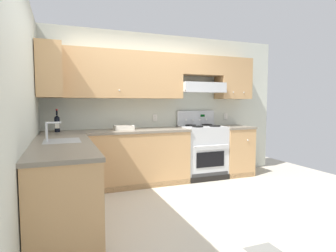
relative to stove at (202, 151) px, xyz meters
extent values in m
plane|color=#B2AA99|center=(-1.12, -1.25, -0.48)|extent=(7.04, 7.04, 0.00)
cube|color=beige|center=(-0.66, 0.37, 0.80)|extent=(4.68, 0.12, 2.55)
cube|color=tan|center=(-1.50, 0.13, 1.32)|extent=(2.20, 0.34, 0.76)
cube|color=tan|center=(0.72, 0.13, 1.32)|extent=(0.63, 0.34, 0.76)
cube|color=tan|center=(0.00, 0.13, 1.53)|extent=(0.80, 0.34, 0.34)
cube|color=#B7BABC|center=(0.00, 0.09, 1.14)|extent=(0.80, 0.46, 0.17)
cube|color=#B7BABC|center=(0.00, -0.13, 1.07)|extent=(0.80, 0.03, 0.04)
sphere|color=silver|center=(-1.50, -0.05, 1.06)|extent=(0.02, 0.02, 0.02)
sphere|color=silver|center=(0.60, -0.05, 1.06)|extent=(0.02, 0.02, 0.02)
sphere|color=silver|center=(0.83, -0.05, 1.06)|extent=(0.02, 0.02, 0.02)
cube|color=silver|center=(-0.80, 0.29, 0.60)|extent=(0.08, 0.01, 0.12)
cube|color=silver|center=(-0.80, 0.29, 0.62)|extent=(0.03, 0.00, 0.03)
cube|color=silver|center=(-0.80, 0.29, 0.58)|extent=(0.03, 0.00, 0.03)
cube|color=silver|center=(0.67, 0.29, 0.60)|extent=(0.08, 0.01, 0.12)
cube|color=silver|center=(0.67, 0.29, 0.62)|extent=(0.03, 0.00, 0.03)
cube|color=silver|center=(0.67, 0.29, 0.58)|extent=(0.03, 0.00, 0.03)
cube|color=beige|center=(-2.74, -1.15, 0.80)|extent=(0.12, 4.00, 2.55)
cube|color=tan|center=(-2.50, -0.05, 1.32)|extent=(0.34, 0.64, 0.76)
cube|color=tan|center=(-1.52, -0.01, -0.04)|extent=(2.26, 0.61, 0.87)
cube|color=#756B5B|center=(-1.52, -0.01, 0.41)|extent=(2.29, 0.63, 0.04)
cube|color=tan|center=(0.66, -0.01, -0.04)|extent=(0.55, 0.61, 0.87)
cube|color=#756B5B|center=(0.66, -0.01, 0.41)|extent=(0.57, 0.63, 0.04)
cube|color=black|center=(-0.86, -0.28, -0.43)|extent=(3.54, 0.06, 0.09)
sphere|color=silver|center=(-1.97, -0.33, 0.20)|extent=(0.03, 0.03, 0.03)
sphere|color=silver|center=(0.74, -0.33, 0.20)|extent=(0.03, 0.03, 0.03)
cube|color=tan|center=(-2.36, -1.26, -0.04)|extent=(0.61, 1.89, 0.87)
cube|color=#756B5B|center=(-2.36, -1.26, 0.41)|extent=(0.63, 1.91, 0.04)
cube|color=black|center=(-2.09, -1.26, -0.43)|extent=(0.06, 1.85, 0.09)
cube|color=#999B9E|center=(-2.36, -1.02, 0.43)|extent=(0.40, 0.48, 0.01)
cube|color=#28282B|center=(-2.36, -1.02, 0.36)|extent=(0.34, 0.42, 0.14)
cylinder|color=silver|center=(-2.52, -1.02, 0.54)|extent=(0.03, 0.03, 0.22)
cylinder|color=silver|center=(-2.44, -1.02, 0.64)|extent=(0.16, 0.02, 0.02)
cube|color=#B7BABC|center=(0.00, 0.00, -0.02)|extent=(0.76, 0.58, 0.91)
cube|color=black|center=(0.00, -0.30, -0.10)|extent=(0.53, 0.01, 0.26)
cylinder|color=silver|center=(0.00, -0.32, 0.14)|extent=(0.65, 0.02, 0.02)
cube|color=#333333|center=(0.00, -0.30, -0.38)|extent=(0.70, 0.01, 0.11)
cube|color=#B7BABC|center=(0.00, 0.00, 0.44)|extent=(0.76, 0.58, 0.02)
cube|color=#B7BABC|center=(0.00, 0.27, 0.58)|extent=(0.76, 0.04, 0.29)
cube|color=#053F0C|center=(0.13, 0.25, 0.63)|extent=(0.09, 0.01, 0.04)
cylinder|color=black|center=(-0.17, -0.14, 0.46)|extent=(0.19, 0.19, 0.02)
cylinder|color=black|center=(-0.17, -0.14, 0.45)|extent=(0.07, 0.07, 0.01)
cylinder|color=black|center=(0.17, -0.14, 0.46)|extent=(0.19, 0.19, 0.02)
cylinder|color=black|center=(0.17, -0.14, 0.45)|extent=(0.07, 0.07, 0.01)
cylinder|color=black|center=(-0.17, 0.14, 0.46)|extent=(0.19, 0.19, 0.02)
cylinder|color=black|center=(-0.17, 0.14, 0.45)|extent=(0.07, 0.07, 0.01)
cylinder|color=black|center=(0.17, 0.14, 0.46)|extent=(0.19, 0.19, 0.02)
cylinder|color=black|center=(0.17, 0.14, 0.45)|extent=(0.07, 0.07, 0.01)
cylinder|color=white|center=(-0.21, 0.25, 0.55)|extent=(0.04, 0.02, 0.04)
cylinder|color=white|center=(-0.07, 0.25, 0.55)|extent=(0.04, 0.02, 0.04)
cylinder|color=white|center=(0.07, 0.25, 0.55)|extent=(0.04, 0.02, 0.04)
cylinder|color=white|center=(0.21, 0.25, 0.55)|extent=(0.04, 0.02, 0.04)
cylinder|color=black|center=(-2.42, 0.06, 0.54)|extent=(0.08, 0.08, 0.22)
cone|color=black|center=(-2.42, 0.06, 0.67)|extent=(0.08, 0.08, 0.04)
cylinder|color=black|center=(-2.42, 0.06, 0.73)|extent=(0.03, 0.03, 0.09)
cylinder|color=maroon|center=(-2.42, 0.06, 0.77)|extent=(0.03, 0.03, 0.02)
cube|color=silver|center=(-2.42, 0.02, 0.54)|extent=(0.07, 0.00, 0.09)
cube|color=beige|center=(-1.42, 0.02, 0.44)|extent=(0.25, 0.16, 0.02)
cube|color=beige|center=(-1.42, -0.08, 0.47)|extent=(0.31, 0.01, 0.07)
cube|color=beige|center=(-1.42, 0.11, 0.47)|extent=(0.31, 0.01, 0.07)
cube|color=beige|center=(-1.57, 0.02, 0.47)|extent=(0.01, 0.18, 0.07)
cube|color=beige|center=(-1.27, 0.02, 0.47)|extent=(0.01, 0.18, 0.07)
camera|label=1|loc=(-2.37, -4.42, 0.86)|focal=29.84mm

